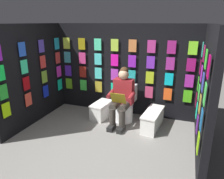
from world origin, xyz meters
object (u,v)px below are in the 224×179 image
(comic_longbox_far, at_px, (153,120))
(comic_longbox_near, at_px, (102,110))
(toilet, at_px, (125,105))
(person_reading, at_px, (122,97))

(comic_longbox_far, bearing_deg, comic_longbox_near, -0.29)
(comic_longbox_near, bearing_deg, comic_longbox_far, -179.09)
(toilet, distance_m, person_reading, 0.35)
(comic_longbox_near, bearing_deg, toilet, -164.90)
(toilet, distance_m, comic_longbox_far, 0.68)
(comic_longbox_near, relative_size, comic_longbox_far, 0.76)
(person_reading, xyz_separation_m, comic_longbox_far, (-0.64, -0.03, -0.42))
(toilet, distance_m, comic_longbox_near, 0.55)
(person_reading, distance_m, comic_longbox_far, 0.77)
(toilet, height_order, comic_longbox_near, toilet)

